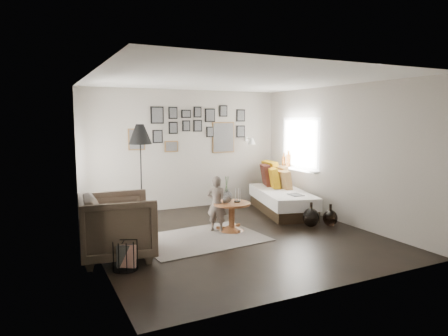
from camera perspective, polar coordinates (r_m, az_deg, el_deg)
name	(u,v)px	position (r m, az deg, el deg)	size (l,w,h in m)	color
ground	(234,235)	(6.88, 1.47, -9.61)	(4.80, 4.80, 0.00)	black
wall_back	(184,150)	(8.82, -5.72, 2.63)	(4.50, 4.50, 0.00)	gray
wall_front	(333,179)	(4.65, 15.30, -1.52)	(4.50, 4.50, 0.00)	gray
wall_left	(94,167)	(5.94, -18.13, 0.19)	(4.80, 4.80, 0.00)	gray
wall_right	(339,154)	(7.92, 16.11, 1.89)	(4.80, 4.80, 0.00)	gray
ceiling	(235,80)	(6.62, 1.54, 12.48)	(4.80, 4.80, 0.00)	white
door_left	(85,174)	(7.15, -19.27, -0.76)	(0.00, 2.14, 2.14)	white
window_right	(294,166)	(8.95, 9.92, 0.25)	(0.15, 1.32, 1.30)	white
gallery_wall	(196,129)	(8.88, -3.97, 5.54)	(2.74, 0.03, 1.08)	brown
wall_sconce	(251,141)	(9.23, 3.94, 3.85)	(0.18, 0.36, 0.16)	white
rug	(201,239)	(6.70, -3.25, -10.04)	(2.00, 1.40, 0.01)	beige
pedestal_table	(232,218)	(7.08, 1.10, -7.14)	(0.65, 0.65, 0.51)	brown
vase	(227,195)	(6.98, 0.45, -3.84)	(0.19, 0.19, 0.47)	black
candles	(237,195)	(7.05, 1.91, -3.94)	(0.11, 0.11, 0.24)	black
daybed	(279,197)	(8.64, 7.92, -4.06)	(1.36, 2.20, 1.01)	black
magazine_on_daybed	(296,195)	(8.06, 10.21, -3.79)	(0.23, 0.31, 0.02)	black
armchair	(117,226)	(5.89, -14.98, -8.06)	(0.99, 1.01, 0.92)	brown
armchair_cushion	(119,224)	(5.94, -14.79, -7.74)	(0.42, 0.42, 0.10)	white
floor_lamp	(140,138)	(7.67, -11.89, 4.23)	(0.44, 0.44, 1.87)	black
magazine_basket	(125,255)	(5.51, -13.94, -11.95)	(0.42, 0.42, 0.40)	black
demijohn_large	(311,217)	(7.53, 12.31, -6.92)	(0.30, 0.30, 0.46)	black
demijohn_small	(330,218)	(7.66, 14.93, -6.91)	(0.27, 0.27, 0.42)	black
child	(217,204)	(7.00, -1.05, -5.16)	(0.36, 0.24, 0.99)	#665850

